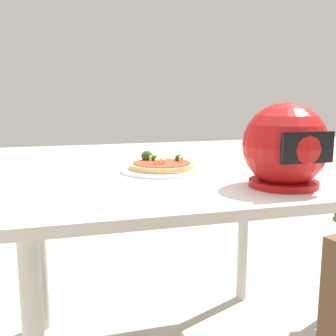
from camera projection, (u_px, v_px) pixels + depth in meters
dining_table at (175, 200)px, 1.42m from camera, size 1.05×0.90×0.72m
pizza_plate at (162, 170)px, 1.48m from camera, size 0.29×0.29×0.01m
pizza at (161, 165)px, 1.49m from camera, size 0.24×0.24×0.06m
motorcycle_helmet at (285, 147)px, 1.22m from camera, size 0.25×0.25×0.25m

